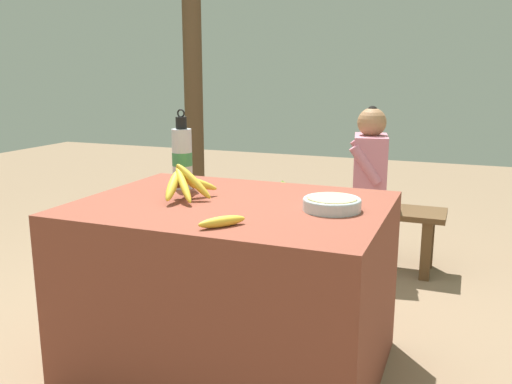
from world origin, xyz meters
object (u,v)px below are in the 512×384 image
Objects in this scene: water_bottle at (182,157)px; seated_vendor at (362,177)px; banana_bunch_ripe at (186,182)px; loose_banana_front at (222,222)px; wooden_bench at (336,214)px; banana_bunch_green at (287,190)px; serving_bowl at (332,203)px; support_post_near at (193,90)px.

water_bottle is 0.34× the size of seated_vendor.
banana_bunch_ripe is 0.45m from loose_banana_front.
banana_bunch_ripe is 0.90× the size of water_bottle.
wooden_bench is (0.29, 1.49, -0.47)m from banana_bunch_ripe.
water_bottle is 1.47m from wooden_bench.
seated_vendor is 3.50× the size of banana_bunch_green.
banana_bunch_green reaches higher than wooden_bench.
banana_bunch_ripe reaches higher than serving_bowl.
seated_vendor is (0.58, 1.26, -0.28)m from water_bottle.
serving_bowl is at bearing -11.53° from water_bottle.
serving_bowl reaches higher than wooden_bench.
serving_bowl is 1.62m from banana_bunch_green.
loose_banana_front is at bearing 74.31° from seated_vendor.
serving_bowl is at bearing -49.86° from support_post_near.
seated_vendor is at bearing 72.24° from banana_bunch_ripe.
banana_bunch_ripe is 1.59m from wooden_bench.
loose_banana_front is at bearing -49.53° from water_bottle.
support_post_near reaches higher than banana_bunch_ripe.
banana_bunch_ripe is at bearing -176.50° from serving_bowl.
water_bottle is at bearing -107.57° from wooden_bench.
serving_bowl is at bearing 3.50° from banana_bunch_ripe.
water_bottle is at bearing 122.35° from banana_bunch_ripe.
serving_bowl is 0.21× the size of seated_vendor.
loose_banana_front is 1.86m from wooden_bench.
water_bottle is 1.36m from banana_bunch_green.
support_post_near is (-0.93, 0.43, 0.65)m from banana_bunch_green.
wooden_bench is at bearing 72.43° from water_bottle.
water_bottle reaches higher than banana_bunch_ripe.
banana_bunch_green is (-0.66, 1.45, -0.29)m from serving_bowl.
serving_bowl is (0.61, 0.04, -0.04)m from banana_bunch_ripe.
wooden_bench is 4.62× the size of banana_bunch_green.
support_post_near reaches higher than wooden_bench.
banana_bunch_ripe is at bearing -88.11° from banana_bunch_green.
loose_banana_front is (0.32, -0.32, -0.05)m from banana_bunch_ripe.
banana_bunch_ripe is at bearing 134.42° from loose_banana_front.
water_bottle is at bearing 130.47° from loose_banana_front.
banana_bunch_green is at bearing 101.42° from loose_banana_front.
loose_banana_front is (-0.29, -0.36, -0.01)m from serving_bowl.
serving_bowl is 1.43m from seated_vendor.
water_bottle is at bearing 54.35° from seated_vendor.
support_post_near is at bearing 130.14° from serving_bowl.
water_bottle is at bearing -63.64° from support_post_near.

